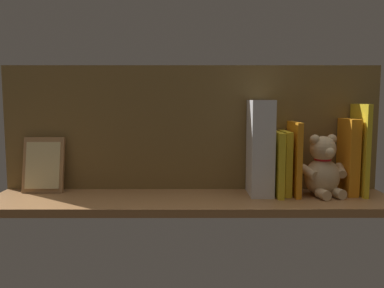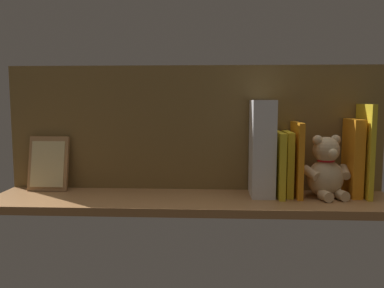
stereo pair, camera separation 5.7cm
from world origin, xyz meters
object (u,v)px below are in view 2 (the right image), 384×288
at_px(dictionary_thick_white, 262,148).
at_px(teddy_bear, 326,170).
at_px(picture_frame_leaning, 48,164).
at_px(book_0, 364,151).

bearing_deg(dictionary_thick_white, teddy_bear, 175.06).
xyz_separation_m(dictionary_thick_white, picture_frame_leaning, (0.63, -0.03, -0.06)).
bearing_deg(picture_frame_leaning, teddy_bear, 176.62).
distance_m(book_0, dictionary_thick_white, 0.28).
bearing_deg(book_0, dictionary_thick_white, -0.03).
height_order(book_0, dictionary_thick_white, dictionary_thick_white).
distance_m(book_0, picture_frame_leaning, 0.92).
xyz_separation_m(teddy_bear, picture_frame_leaning, (0.81, -0.05, 0.00)).
relative_size(teddy_bear, picture_frame_leaning, 1.07).
relative_size(book_0, dictionary_thick_white, 0.96).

